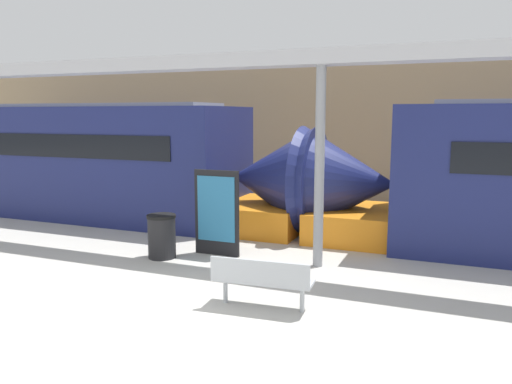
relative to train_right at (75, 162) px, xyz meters
The scene contains 8 objects.
ground_plane 9.03m from the train_right, 41.95° to the right, with size 60.00×60.00×0.00m, color #B2AFA8.
station_wall 8.56m from the train_right, 38.80° to the left, with size 56.00×0.20×5.00m, color #9E8460.
train_right is the anchor object (origin of this frame).
bench_near 9.32m from the train_right, 32.25° to the right, with size 1.55×0.55×0.79m.
trash_bin 5.97m from the train_right, 32.45° to the right, with size 0.59×0.59×0.89m.
poster_board 6.47m from the train_right, 23.38° to the right, with size 0.99×0.07×1.78m.
support_column_near 8.46m from the train_right, 17.40° to the right, with size 0.19×0.19×3.79m, color gray.
canopy_beam 8.79m from the train_right, 17.40° to the right, with size 28.00×0.60×0.28m, color #B7B7BC.
Camera 1 is at (3.81, -5.66, 2.90)m, focal length 35.00 mm.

